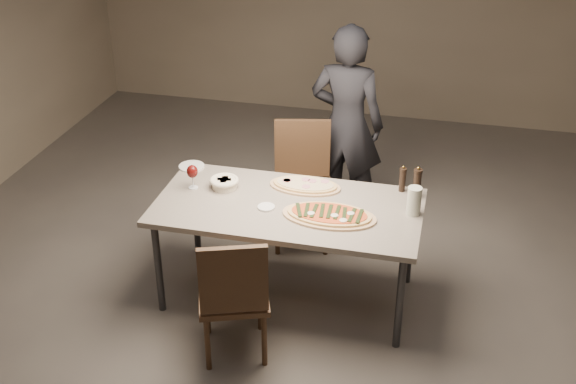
% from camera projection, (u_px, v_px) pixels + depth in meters
% --- Properties ---
extents(room, '(7.00, 7.00, 7.00)m').
position_uv_depth(room, '(288.00, 116.00, 4.55)').
color(room, '#57514B').
rests_on(room, ground).
extents(dining_table, '(1.80, 0.90, 0.75)m').
position_uv_depth(dining_table, '(288.00, 212.00, 4.89)').
color(dining_table, gray).
rests_on(dining_table, ground).
extents(zucchini_pizza, '(0.62, 0.35, 0.05)m').
position_uv_depth(zucchini_pizza, '(329.00, 215.00, 4.72)').
color(zucchini_pizza, tan).
rests_on(zucchini_pizza, dining_table).
extents(ham_pizza, '(0.51, 0.28, 0.04)m').
position_uv_depth(ham_pizza, '(305.00, 185.00, 5.08)').
color(ham_pizza, tan).
rests_on(ham_pizza, dining_table).
extents(bread_basket, '(0.20, 0.20, 0.07)m').
position_uv_depth(bread_basket, '(224.00, 182.00, 5.06)').
color(bread_basket, beige).
rests_on(bread_basket, dining_table).
extents(oil_dish, '(0.12, 0.12, 0.01)m').
position_uv_depth(oil_dish, '(266.00, 207.00, 4.83)').
color(oil_dish, white).
rests_on(oil_dish, dining_table).
extents(pepper_mill_left, '(0.06, 0.06, 0.23)m').
position_uv_depth(pepper_mill_left, '(417.00, 183.00, 4.92)').
color(pepper_mill_left, black).
rests_on(pepper_mill_left, dining_table).
extents(pepper_mill_right, '(0.05, 0.05, 0.20)m').
position_uv_depth(pepper_mill_right, '(403.00, 179.00, 5.00)').
color(pepper_mill_right, black).
rests_on(pepper_mill_right, dining_table).
extents(carafe, '(0.09, 0.09, 0.20)m').
position_uv_depth(carafe, '(414.00, 201.00, 4.72)').
color(carafe, silver).
rests_on(carafe, dining_table).
extents(wine_glass, '(0.08, 0.08, 0.18)m').
position_uv_depth(wine_glass, '(192.00, 172.00, 5.02)').
color(wine_glass, silver).
rests_on(wine_glass, dining_table).
extents(side_plate, '(0.19, 0.19, 0.01)m').
position_uv_depth(side_plate, '(192.00, 166.00, 5.36)').
color(side_plate, white).
rests_on(side_plate, dining_table).
extents(chair_near, '(0.55, 0.55, 0.91)m').
position_uv_depth(chair_near, '(234.00, 293.00, 4.41)').
color(chair_near, '#422C1B').
rests_on(chair_near, ground).
extents(chair_far, '(0.55, 0.55, 0.97)m').
position_uv_depth(chair_far, '(302.00, 176.00, 5.68)').
color(chair_far, '#422C1B').
rests_on(chair_far, ground).
extents(diner, '(0.64, 0.46, 1.67)m').
position_uv_depth(diner, '(347.00, 124.00, 5.85)').
color(diner, black).
rests_on(diner, ground).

